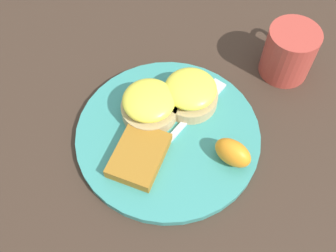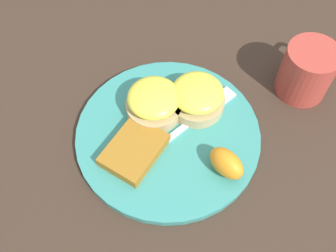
{
  "view_description": "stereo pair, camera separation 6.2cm",
  "coord_description": "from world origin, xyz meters",
  "px_view_note": "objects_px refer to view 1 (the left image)",
  "views": [
    {
      "loc": [
        -0.32,
        -0.08,
        0.57
      ],
      "look_at": [
        0.0,
        0.0,
        0.03
      ],
      "focal_mm": 42.0,
      "sensor_mm": 36.0,
      "label": 1
    },
    {
      "loc": [
        -0.3,
        -0.14,
        0.57
      ],
      "look_at": [
        0.0,
        0.0,
        0.03
      ],
      "focal_mm": 42.0,
      "sensor_mm": 36.0,
      "label": 2
    }
  ],
  "objects_px": {
    "sandwich_benedict_right": "(149,104)",
    "hashbrown_patty": "(139,155)",
    "sandwich_benedict_left": "(190,93)",
    "fork": "(192,114)",
    "cup": "(289,52)",
    "orange_wedge": "(233,153)"
  },
  "relations": [
    {
      "from": "hashbrown_patty",
      "to": "fork",
      "type": "distance_m",
      "value": 0.12
    },
    {
      "from": "sandwich_benedict_left",
      "to": "fork",
      "type": "height_order",
      "value": "sandwich_benedict_left"
    },
    {
      "from": "sandwich_benedict_left",
      "to": "cup",
      "type": "xyz_separation_m",
      "value": [
        0.12,
        -0.15,
        0.01
      ]
    },
    {
      "from": "sandwich_benedict_left",
      "to": "cup",
      "type": "height_order",
      "value": "cup"
    },
    {
      "from": "cup",
      "to": "hashbrown_patty",
      "type": "bearing_deg",
      "value": 140.89
    },
    {
      "from": "hashbrown_patty",
      "to": "fork",
      "type": "height_order",
      "value": "hashbrown_patty"
    },
    {
      "from": "hashbrown_patty",
      "to": "orange_wedge",
      "type": "height_order",
      "value": "orange_wedge"
    },
    {
      "from": "fork",
      "to": "cup",
      "type": "relative_size",
      "value": 1.6
    },
    {
      "from": "sandwich_benedict_right",
      "to": "orange_wedge",
      "type": "distance_m",
      "value": 0.16
    },
    {
      "from": "sandwich_benedict_left",
      "to": "cup",
      "type": "relative_size",
      "value": 0.78
    },
    {
      "from": "orange_wedge",
      "to": "sandwich_benedict_left",
      "type": "bearing_deg",
      "value": 43.28
    },
    {
      "from": "cup",
      "to": "sandwich_benedict_right",
      "type": "bearing_deg",
      "value": 127.84
    },
    {
      "from": "sandwich_benedict_left",
      "to": "hashbrown_patty",
      "type": "xyz_separation_m",
      "value": [
        -0.13,
        0.05,
        -0.02
      ]
    },
    {
      "from": "orange_wedge",
      "to": "fork",
      "type": "bearing_deg",
      "value": 49.57
    },
    {
      "from": "sandwich_benedict_left",
      "to": "hashbrown_patty",
      "type": "relative_size",
      "value": 0.95
    },
    {
      "from": "fork",
      "to": "cup",
      "type": "height_order",
      "value": "cup"
    },
    {
      "from": "sandwich_benedict_right",
      "to": "hashbrown_patty",
      "type": "height_order",
      "value": "sandwich_benedict_right"
    },
    {
      "from": "orange_wedge",
      "to": "sandwich_benedict_right",
      "type": "bearing_deg",
      "value": 70.15
    },
    {
      "from": "sandwich_benedict_right",
      "to": "hashbrown_patty",
      "type": "relative_size",
      "value": 0.95
    },
    {
      "from": "hashbrown_patty",
      "to": "cup",
      "type": "relative_size",
      "value": 0.82
    },
    {
      "from": "sandwich_benedict_left",
      "to": "fork",
      "type": "relative_size",
      "value": 0.49
    },
    {
      "from": "orange_wedge",
      "to": "fork",
      "type": "distance_m",
      "value": 0.1
    }
  ]
}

